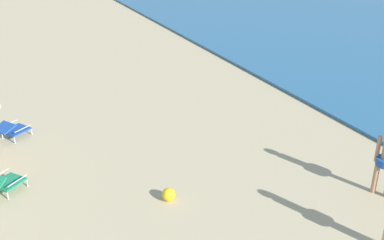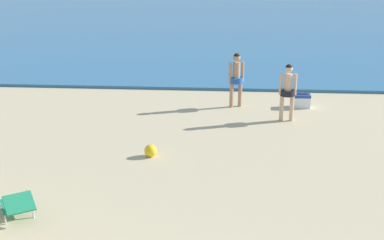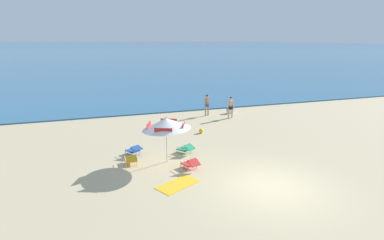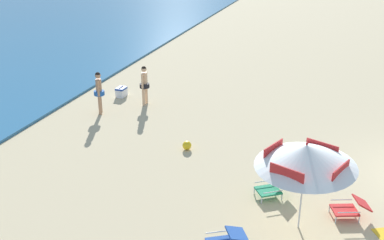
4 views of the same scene
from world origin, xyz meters
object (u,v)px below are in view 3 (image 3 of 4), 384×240
(beach_umbrella_striped_main, at_px, (166,124))
(cooler_box, at_px, (230,111))
(person_standing_near_shore, at_px, (231,106))
(person_standing_beside, at_px, (207,103))
(lounge_chair_beside_umbrella, at_px, (191,163))
(lounge_chair_facing_sea, at_px, (134,150))
(lounge_chair_under_umbrella, at_px, (186,148))
(beach_towel, at_px, (178,184))
(lounge_chair_spare_folded, at_px, (131,159))
(beach_ball, at_px, (201,131))

(beach_umbrella_striped_main, bearing_deg, cooler_box, 48.75)
(person_standing_near_shore, xyz_separation_m, person_standing_beside, (-1.40, 1.26, 0.02))
(beach_umbrella_striped_main, distance_m, lounge_chair_beside_umbrella, 2.17)
(lounge_chair_facing_sea, relative_size, person_standing_beside, 0.61)
(beach_umbrella_striped_main, relative_size, lounge_chair_under_umbrella, 3.07)
(person_standing_beside, bearing_deg, beach_towel, -116.65)
(person_standing_near_shore, bearing_deg, person_standing_beside, 138.07)
(lounge_chair_spare_folded, height_order, person_standing_near_shore, person_standing_near_shore)
(lounge_chair_spare_folded, bearing_deg, cooler_box, 42.10)
(lounge_chair_under_umbrella, relative_size, beach_towel, 0.57)
(person_standing_near_shore, distance_m, person_standing_beside, 1.89)
(lounge_chair_under_umbrella, height_order, beach_ball, lounge_chair_under_umbrella)
(lounge_chair_under_umbrella, height_order, person_standing_beside, person_standing_beside)
(lounge_chair_under_umbrella, relative_size, beach_ball, 3.51)
(lounge_chair_facing_sea, xyz_separation_m, person_standing_beside, (6.52, 6.62, 0.67))
(lounge_chair_spare_folded, distance_m, cooler_box, 11.89)
(lounge_chair_spare_folded, bearing_deg, person_standing_near_shore, 38.81)
(lounge_chair_under_umbrella, distance_m, beach_towel, 3.53)
(person_standing_near_shore, bearing_deg, lounge_chair_spare_folded, -141.19)
(cooler_box, bearing_deg, person_standing_beside, -177.35)
(beach_ball, bearing_deg, lounge_chair_beside_umbrella, -114.93)
(lounge_chair_under_umbrella, xyz_separation_m, lounge_chair_facing_sea, (-2.57, 0.63, 0.01))
(lounge_chair_spare_folded, relative_size, beach_towel, 0.50)
(lounge_chair_under_umbrella, distance_m, person_standing_beside, 8.28)
(beach_umbrella_striped_main, relative_size, person_standing_near_shore, 1.96)
(lounge_chair_under_umbrella, bearing_deg, cooler_box, 51.02)
(lounge_chair_beside_umbrella, bearing_deg, cooler_box, 55.80)
(beach_towel, bearing_deg, person_standing_beside, 63.35)
(cooler_box, relative_size, beach_ball, 1.71)
(beach_umbrella_striped_main, bearing_deg, beach_towel, -93.10)
(lounge_chair_beside_umbrella, height_order, person_standing_beside, person_standing_beside)
(person_standing_near_shore, bearing_deg, beach_towel, -125.83)
(lounge_chair_spare_folded, distance_m, person_standing_near_shore, 10.58)
(person_standing_near_shore, relative_size, beach_towel, 0.89)
(lounge_chair_beside_umbrella, distance_m, person_standing_near_shore, 9.81)
(lounge_chair_under_umbrella, bearing_deg, lounge_chair_spare_folded, -167.73)
(beach_umbrella_striped_main, distance_m, lounge_chair_under_umbrella, 2.18)
(beach_towel, bearing_deg, lounge_chair_under_umbrella, 67.81)
(lounge_chair_under_umbrella, bearing_deg, beach_ball, 57.42)
(beach_ball, bearing_deg, person_standing_near_shore, 40.80)
(lounge_chair_beside_umbrella, xyz_separation_m, beach_ball, (2.33, 5.01, -0.12))
(lounge_chair_beside_umbrella, xyz_separation_m, lounge_chair_facing_sea, (-2.20, 2.58, 0.01))
(lounge_chair_under_umbrella, xyz_separation_m, person_standing_beside, (3.95, 7.25, 0.68))
(lounge_chair_beside_umbrella, bearing_deg, beach_towel, -126.20)
(lounge_chair_facing_sea, height_order, lounge_chair_spare_folded, lounge_chair_spare_folded)
(lounge_chair_facing_sea, relative_size, beach_ball, 3.42)
(person_standing_near_shore, relative_size, cooler_box, 3.21)
(lounge_chair_beside_umbrella, bearing_deg, person_standing_near_shore, 54.23)
(person_standing_beside, xyz_separation_m, cooler_box, (2.00, 0.09, -0.75))
(beach_umbrella_striped_main, relative_size, lounge_chair_beside_umbrella, 3.10)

